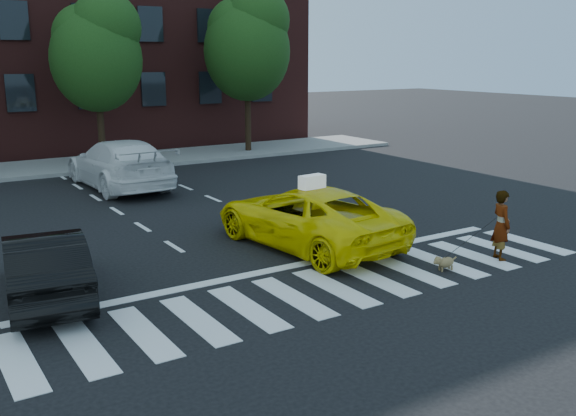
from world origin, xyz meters
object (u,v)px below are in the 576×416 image
Objects in this scene: white_suv at (120,164)px; black_sedan at (45,265)px; woman at (501,225)px; tree_right at (248,40)px; tree_mid at (97,48)px; dog at (444,262)px; taxi at (307,216)px.

black_sedan is at bearing 63.12° from white_suv.
tree_right is at bearing 11.25° from woman.
tree_right is 1.91× the size of black_sedan.
woman is at bearing 169.63° from black_sedan.
woman is at bearing -100.49° from tree_right.
tree_mid is 18.37m from woman.
woman is 1.77m from dog.
tree_mid reaches higher than dog.
tree_right reaches higher than taxi.
woman is (4.63, -12.73, -0.05)m from white_suv.
black_sedan is 9.77m from woman.
white_suv is 3.65× the size of woman.
black_sedan is at bearing -110.89° from tree_mid.
white_suv reaches higher than taxi.
tree_right is (7.00, -0.00, 0.41)m from tree_mid.
tree_right is at bearing -123.21° from black_sedan.
tree_right is 10.22m from white_suv.
white_suv is (4.66, 9.71, 0.19)m from black_sedan.
woman is (9.29, -3.02, 0.14)m from black_sedan.
white_suv is at bearing -87.09° from taxi.
taxi is (0.68, -14.23, -4.12)m from tree_mid.
taxi is at bearing -87.28° from tree_mid.
taxi is 0.90× the size of white_suv.
black_sedan is 10.77m from white_suv.
taxi is 9.13× the size of dog.
woman reaches higher than black_sedan.
woman is (3.08, -3.29, 0.07)m from taxi.
white_suv is at bearing -107.99° from black_sedan.
woman is 2.79× the size of dog.
tree_right reaches higher than dog.
dog is (7.63, -2.93, -0.47)m from black_sedan.
black_sedan is at bearing 93.73° from woman.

